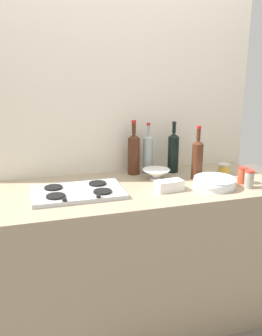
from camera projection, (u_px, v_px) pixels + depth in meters
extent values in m
plane|color=#6B6056|center=(131.00, 315.00, 2.43)|extent=(6.00, 6.00, 0.00)
cube|color=tan|center=(131.00, 255.00, 2.30)|extent=(1.80, 0.70, 0.90)
cube|color=beige|center=(115.00, 131.00, 2.45)|extent=(1.90, 0.06, 2.34)
cube|color=#B2B2B7|center=(78.00, 192.00, 2.06)|extent=(0.51, 0.32, 0.02)
cylinder|color=black|center=(56.00, 196.00, 1.95)|extent=(0.10, 0.10, 0.01)
cylinder|color=black|center=(103.00, 191.00, 2.02)|extent=(0.10, 0.10, 0.01)
cylinder|color=black|center=(53.00, 187.00, 2.08)|extent=(0.10, 0.10, 0.01)
cylinder|color=black|center=(97.00, 183.00, 2.15)|extent=(0.10, 0.10, 0.01)
cylinder|color=black|center=(65.00, 200.00, 1.89)|extent=(0.02, 0.02, 0.02)
cylinder|color=black|center=(98.00, 196.00, 1.94)|extent=(0.02, 0.02, 0.02)
cylinder|color=white|center=(214.00, 186.00, 2.18)|extent=(0.25, 0.25, 0.01)
cylinder|color=white|center=(214.00, 184.00, 2.17)|extent=(0.25, 0.25, 0.01)
cylinder|color=white|center=(214.00, 182.00, 2.17)|extent=(0.25, 0.25, 0.01)
cylinder|color=white|center=(215.00, 179.00, 2.17)|extent=(0.25, 0.25, 0.01)
cylinder|color=gray|center=(148.00, 156.00, 2.42)|extent=(0.07, 0.07, 0.24)
cone|color=gray|center=(148.00, 136.00, 2.39)|extent=(0.07, 0.07, 0.02)
cylinder|color=gray|center=(148.00, 130.00, 2.38)|extent=(0.02, 0.02, 0.06)
cylinder|color=#B21E1E|center=(149.00, 124.00, 2.37)|extent=(0.02, 0.02, 0.02)
cylinder|color=black|center=(173.00, 155.00, 2.45)|extent=(0.07, 0.07, 0.24)
cone|color=black|center=(174.00, 135.00, 2.41)|extent=(0.07, 0.07, 0.03)
cylinder|color=black|center=(174.00, 129.00, 2.40)|extent=(0.02, 0.02, 0.06)
cylinder|color=black|center=(174.00, 123.00, 2.39)|extent=(0.03, 0.03, 0.02)
cylinder|color=#472314|center=(197.00, 161.00, 2.30)|extent=(0.07, 0.07, 0.23)
cone|color=#472314|center=(198.00, 142.00, 2.27)|extent=(0.07, 0.07, 0.02)
cylinder|color=#472314|center=(199.00, 134.00, 2.25)|extent=(0.02, 0.02, 0.07)
cylinder|color=#B21E1E|center=(199.00, 127.00, 2.24)|extent=(0.03, 0.03, 0.02)
cylinder|color=#472314|center=(134.00, 156.00, 2.40)|extent=(0.08, 0.08, 0.24)
cone|color=#472314|center=(134.00, 136.00, 2.37)|extent=(0.08, 0.08, 0.03)
cylinder|color=#472314|center=(134.00, 128.00, 2.35)|extent=(0.03, 0.03, 0.07)
cylinder|color=#B21E1E|center=(134.00, 122.00, 2.34)|extent=(0.03, 0.03, 0.02)
cylinder|color=white|center=(156.00, 179.00, 2.31)|extent=(0.08, 0.08, 0.01)
cone|color=white|center=(156.00, 174.00, 2.30)|extent=(0.18, 0.18, 0.06)
cube|color=white|center=(169.00, 186.00, 2.11)|extent=(0.16, 0.09, 0.06)
cylinder|color=gold|center=(224.00, 170.00, 2.42)|extent=(0.08, 0.08, 0.06)
cylinder|color=beige|center=(224.00, 165.00, 2.41)|extent=(0.08, 0.08, 0.01)
cylinder|color=#9E998C|center=(249.00, 180.00, 2.15)|extent=(0.05, 0.05, 0.10)
cylinder|color=red|center=(250.00, 171.00, 2.14)|extent=(0.06, 0.06, 0.01)
cylinder|color=#C64C2D|center=(243.00, 176.00, 2.24)|extent=(0.06, 0.06, 0.09)
cylinder|color=red|center=(243.00, 168.00, 2.22)|extent=(0.06, 0.06, 0.01)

